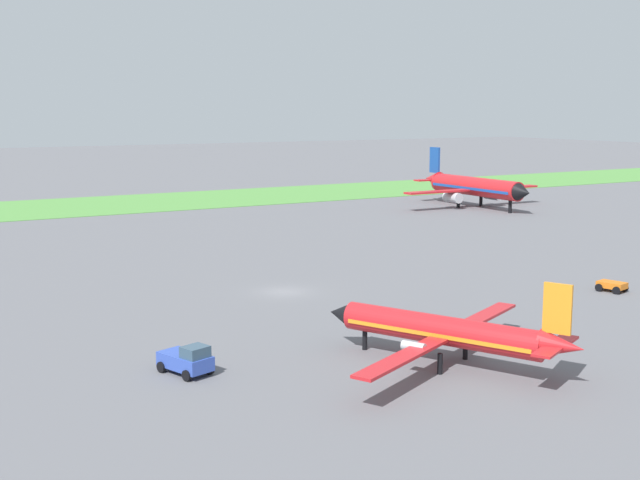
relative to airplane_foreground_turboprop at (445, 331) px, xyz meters
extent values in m
plane|color=slate|center=(0.91, 24.38, -2.29)|extent=(600.00, 600.00, 0.00)
cube|color=#549342|center=(0.91, 99.92, -2.25)|extent=(360.00, 28.00, 0.08)
cylinder|color=red|center=(-0.16, 0.33, -0.01)|extent=(7.66, 13.14, 1.90)
cone|color=black|center=(-3.47, 7.17, -0.01)|extent=(2.50, 2.52, 1.86)
cone|color=red|center=(3.31, -6.85, 0.22)|extent=(2.70, 3.14, 1.71)
cube|color=orange|center=(-0.16, 0.33, -0.16)|extent=(7.36, 12.47, 0.27)
cube|color=red|center=(-4.70, -2.28, -0.35)|extent=(9.98, 5.74, 0.19)
cube|color=red|center=(4.71, 2.26, -0.35)|extent=(9.98, 5.74, 0.19)
cylinder|color=#B7BABF|center=(-3.24, -0.99, -0.35)|extent=(1.21, 1.63, 0.61)
cylinder|color=#B7BABF|center=(2.78, 1.92, -0.35)|extent=(1.21, 1.63, 0.61)
cube|color=orange|center=(3.14, -6.51, 2.45)|extent=(0.95, 1.64, 3.04)
cube|color=red|center=(1.95, -7.09, 0.18)|extent=(2.89, 2.18, 0.15)
cube|color=red|center=(4.34, -5.93, 0.18)|extent=(2.89, 2.18, 0.15)
cylinder|color=black|center=(-2.64, 5.46, -1.63)|extent=(0.34, 0.34, 1.33)
cylinder|color=black|center=(-1.44, -1.34, -1.63)|extent=(0.34, 0.34, 1.33)
cylinder|color=black|center=(1.95, 0.29, -1.63)|extent=(0.34, 0.34, 1.33)
cylinder|color=red|center=(58.13, 65.64, 1.23)|extent=(3.20, 20.32, 3.10)
cone|color=black|center=(58.08, 54.36, 1.23)|extent=(3.05, 2.83, 3.04)
cone|color=red|center=(58.18, 77.48, 1.62)|extent=(2.81, 3.96, 2.79)
cube|color=#19479E|center=(58.13, 65.64, 1.00)|extent=(3.26, 19.19, 0.43)
cube|color=red|center=(64.90, 66.17, 0.69)|extent=(13.55, 2.04, 0.31)
cube|color=red|center=(51.36, 66.23, 0.69)|extent=(13.55, 2.04, 0.31)
cylinder|color=#B7BABF|center=(62.46, 66.18, -0.42)|extent=(1.72, 3.39, 1.71)
cylinder|color=#B7BABF|center=(53.80, 66.22, -0.42)|extent=(1.72, 3.39, 1.71)
cube|color=#19479E|center=(58.18, 76.92, 5.04)|extent=(0.38, 2.54, 4.51)
cube|color=red|center=(60.16, 76.91, 1.54)|extent=(3.96, 1.71, 0.25)
cube|color=red|center=(56.21, 76.93, 1.54)|extent=(3.96, 1.71, 0.25)
cylinder|color=black|center=(58.09, 57.18, -1.31)|extent=(0.56, 0.56, 1.97)
cylinder|color=black|center=(60.57, 67.04, -1.31)|extent=(0.56, 0.56, 1.97)
cylinder|color=black|center=(55.70, 67.06, -1.31)|extent=(0.56, 0.56, 1.97)
cube|color=orange|center=(26.75, 9.71, -1.67)|extent=(2.05, 2.70, 0.55)
cylinder|color=black|center=(27.69, 9.08, -1.94)|extent=(0.42, 0.74, 0.70)
cylinder|color=black|center=(26.23, 8.71, -1.94)|extent=(0.42, 0.74, 0.70)
cylinder|color=black|center=(27.27, 10.71, -1.94)|extent=(0.42, 0.74, 0.70)
cylinder|color=black|center=(25.82, 10.33, -1.94)|extent=(0.42, 0.74, 0.70)
cube|color=#334FB2|center=(-15.22, 6.70, -1.49)|extent=(2.83, 3.98, 0.90)
cube|color=#334C60|center=(-14.91, 5.74, -0.69)|extent=(1.84, 1.70, 0.70)
cylinder|color=black|center=(-13.98, 5.78, -1.94)|extent=(0.45, 0.74, 0.70)
cylinder|color=black|center=(-15.69, 5.22, -1.94)|extent=(0.45, 0.74, 0.70)
cylinder|color=black|center=(-14.76, 8.18, -1.94)|extent=(0.45, 0.74, 0.70)
cylinder|color=black|center=(-16.47, 7.62, -1.94)|extent=(0.45, 0.74, 0.70)
camera|label=1|loc=(-32.71, -40.90, 14.18)|focal=46.51mm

